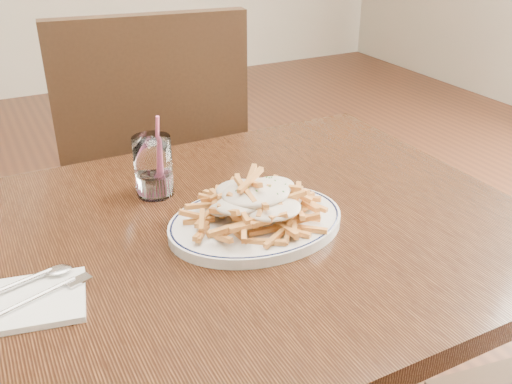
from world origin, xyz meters
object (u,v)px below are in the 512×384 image
table (197,275)px  loaded_fries (256,199)px  fries_plate (256,222)px  water_glass (154,170)px  chair_far (152,170)px

table → loaded_fries: loaded_fries is taller
table → fries_plate: 0.14m
water_glass → loaded_fries: bearing=-61.0°
chair_far → fries_plate: chair_far is taller
chair_far → water_glass: size_ratio=6.44×
loaded_fries → water_glass: bearing=119.0°
chair_far → water_glass: bearing=-105.7°
table → chair_far: bearing=79.2°
table → water_glass: 0.23m
fries_plate → loaded_fries: loaded_fries is taller
table → water_glass: bearing=91.8°
chair_far → fries_plate: bearing=-91.3°
fries_plate → water_glass: (-0.11, 0.20, 0.04)m
table → water_glass: water_glass is taller
table → chair_far: size_ratio=1.17×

